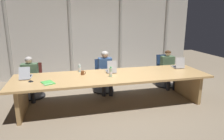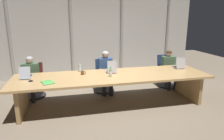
{
  "view_description": "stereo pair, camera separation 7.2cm",
  "coord_description": "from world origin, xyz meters",
  "px_view_note": "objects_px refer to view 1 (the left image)",
  "views": [
    {
      "loc": [
        -1.14,
        -4.52,
        2.09
      ],
      "look_at": [
        0.01,
        0.1,
        0.85
      ],
      "focal_mm": 32.57,
      "sensor_mm": 36.0,
      "label": 1
    },
    {
      "loc": [
        -1.07,
        -4.54,
        2.09
      ],
      "look_at": [
        0.01,
        0.1,
        0.85
      ],
      "focal_mm": 32.57,
      "sensor_mm": 36.0,
      "label": 2
    }
  ],
  "objects_px": {
    "person_center": "(168,67)",
    "water_bottle_primary": "(111,72)",
    "spiral_notepad": "(48,83)",
    "laptop_left_mid": "(111,70)",
    "laptop_center": "(178,66)",
    "office_chair_left_mid": "(103,79)",
    "office_chair_left_end": "(33,85)",
    "laptop_left_end": "(26,76)",
    "water_bottle_secondary": "(80,68)",
    "conference_mic_left_side": "(31,81)",
    "coffee_mug_near": "(83,73)",
    "person_left_mid": "(105,70)",
    "person_left_end": "(29,76)",
    "office_chair_center": "(165,74)"
  },
  "relations": [
    {
      "from": "office_chair_left_mid",
      "to": "person_left_end",
      "type": "bearing_deg",
      "value": -81.29
    },
    {
      "from": "office_chair_left_mid",
      "to": "conference_mic_left_side",
      "type": "relative_size",
      "value": 8.26
    },
    {
      "from": "spiral_notepad",
      "to": "laptop_left_mid",
      "type": "bearing_deg",
      "value": -3.0
    },
    {
      "from": "person_left_end",
      "to": "conference_mic_left_side",
      "type": "bearing_deg",
      "value": 14.41
    },
    {
      "from": "office_chair_center",
      "to": "coffee_mug_near",
      "type": "bearing_deg",
      "value": -72.32
    },
    {
      "from": "laptop_left_mid",
      "to": "office_chair_left_end",
      "type": "height_order",
      "value": "laptop_left_mid"
    },
    {
      "from": "office_chair_center",
      "to": "spiral_notepad",
      "type": "height_order",
      "value": "office_chair_center"
    },
    {
      "from": "laptop_left_mid",
      "to": "water_bottle_secondary",
      "type": "relative_size",
      "value": 1.86
    },
    {
      "from": "conference_mic_left_side",
      "to": "spiral_notepad",
      "type": "xyz_separation_m",
      "value": [
        0.37,
        -0.2,
        -0.01
      ]
    },
    {
      "from": "office_chair_center",
      "to": "person_left_end",
      "type": "xyz_separation_m",
      "value": [
        -3.96,
        -0.16,
        0.28
      ]
    },
    {
      "from": "laptop_left_end",
      "to": "office_chair_left_end",
      "type": "height_order",
      "value": "laptop_left_end"
    },
    {
      "from": "person_center",
      "to": "water_bottle_primary",
      "type": "xyz_separation_m",
      "value": [
        -2.05,
        -1.01,
        0.23
      ]
    },
    {
      "from": "office_chair_left_mid",
      "to": "water_bottle_secondary",
      "type": "bearing_deg",
      "value": -47.53
    },
    {
      "from": "person_center",
      "to": "water_bottle_secondary",
      "type": "relative_size",
      "value": 5.37
    },
    {
      "from": "laptop_center",
      "to": "office_chair_left_mid",
      "type": "distance_m",
      "value": 2.14
    },
    {
      "from": "laptop_left_end",
      "to": "laptop_left_mid",
      "type": "xyz_separation_m",
      "value": [
        2.0,
        0.01,
        0.01
      ]
    },
    {
      "from": "laptop_left_end",
      "to": "water_bottle_secondary",
      "type": "height_order",
      "value": "laptop_left_end"
    },
    {
      "from": "laptop_left_mid",
      "to": "coffee_mug_near",
      "type": "bearing_deg",
      "value": 98.62
    },
    {
      "from": "person_center",
      "to": "water_bottle_secondary",
      "type": "height_order",
      "value": "person_center"
    },
    {
      "from": "person_center",
      "to": "coffee_mug_near",
      "type": "relative_size",
      "value": 9.0
    },
    {
      "from": "laptop_left_end",
      "to": "office_chair_left_mid",
      "type": "xyz_separation_m",
      "value": [
        1.95,
        0.77,
        -0.47
      ]
    },
    {
      "from": "office_chair_left_end",
      "to": "person_left_mid",
      "type": "distance_m",
      "value": 2.0
    },
    {
      "from": "office_chair_left_mid",
      "to": "person_left_end",
      "type": "xyz_separation_m",
      "value": [
        -1.97,
        -0.16,
        0.29
      ]
    },
    {
      "from": "water_bottle_primary",
      "to": "laptop_left_mid",
      "type": "bearing_deg",
      "value": 75.17
    },
    {
      "from": "water_bottle_secondary",
      "to": "person_left_mid",
      "type": "bearing_deg",
      "value": 28.52
    },
    {
      "from": "water_bottle_primary",
      "to": "coffee_mug_near",
      "type": "relative_size",
      "value": 1.9
    },
    {
      "from": "person_left_end",
      "to": "spiral_notepad",
      "type": "bearing_deg",
      "value": 29.38
    },
    {
      "from": "office_chair_left_mid",
      "to": "laptop_left_end",
      "type": "bearing_deg",
      "value": -64.14
    },
    {
      "from": "person_left_mid",
      "to": "person_center",
      "type": "xyz_separation_m",
      "value": [
        1.95,
        -0.0,
        -0.03
      ]
    },
    {
      "from": "person_left_end",
      "to": "coffee_mug_near",
      "type": "distance_m",
      "value": 1.48
    },
    {
      "from": "office_chair_left_mid",
      "to": "person_left_mid",
      "type": "xyz_separation_m",
      "value": [
        0.04,
        -0.15,
        0.33
      ]
    },
    {
      "from": "person_left_end",
      "to": "person_left_mid",
      "type": "height_order",
      "value": "person_left_mid"
    },
    {
      "from": "laptop_left_end",
      "to": "laptop_left_mid",
      "type": "distance_m",
      "value": 2.0
    },
    {
      "from": "person_left_mid",
      "to": "office_chair_left_mid",
      "type": "bearing_deg",
      "value": -161.65
    },
    {
      "from": "office_chair_left_mid",
      "to": "person_left_end",
      "type": "relative_size",
      "value": 0.81
    },
    {
      "from": "person_left_mid",
      "to": "person_center",
      "type": "distance_m",
      "value": 1.95
    },
    {
      "from": "office_chair_left_end",
      "to": "person_center",
      "type": "bearing_deg",
      "value": 95.66
    },
    {
      "from": "laptop_left_mid",
      "to": "water_bottle_primary",
      "type": "distance_m",
      "value": 0.42
    },
    {
      "from": "person_center",
      "to": "spiral_notepad",
      "type": "bearing_deg",
      "value": -67.3
    },
    {
      "from": "laptop_left_end",
      "to": "water_bottle_primary",
      "type": "relative_size",
      "value": 1.81
    },
    {
      "from": "office_chair_left_mid",
      "to": "person_left_end",
      "type": "height_order",
      "value": "person_left_end"
    },
    {
      "from": "person_center",
      "to": "laptop_left_mid",
      "type": "bearing_deg",
      "value": -68.38
    },
    {
      "from": "laptop_center",
      "to": "office_chair_left_end",
      "type": "height_order",
      "value": "laptop_center"
    },
    {
      "from": "office_chair_left_mid",
      "to": "coffee_mug_near",
      "type": "relative_size",
      "value": 7.24
    },
    {
      "from": "laptop_left_end",
      "to": "water_bottle_secondary",
      "type": "bearing_deg",
      "value": -78.78
    },
    {
      "from": "person_center",
      "to": "coffee_mug_near",
      "type": "distance_m",
      "value": 2.75
    },
    {
      "from": "office_chair_center",
      "to": "person_left_end",
      "type": "distance_m",
      "value": 3.97
    },
    {
      "from": "laptop_center",
      "to": "water_bottle_secondary",
      "type": "xyz_separation_m",
      "value": [
        -2.66,
        0.18,
        0.04
      ]
    },
    {
      "from": "office_chair_left_end",
      "to": "conference_mic_left_side",
      "type": "bearing_deg",
      "value": 13.81
    },
    {
      "from": "coffee_mug_near",
      "to": "laptop_center",
      "type": "bearing_deg",
      "value": 1.87
    }
  ]
}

